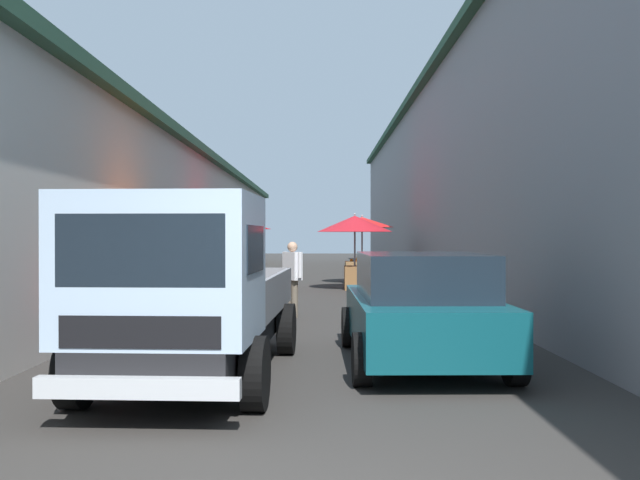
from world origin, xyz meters
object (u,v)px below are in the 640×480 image
fruit_stall_near_right (188,225)px  delivery_truck (183,296)px  fruit_stall_mid_lane (229,234)px  fruit_stall_far_right (355,230)px  vendor_by_crates (94,296)px  fruit_stall_far_left (361,234)px  vendor_in_shade (292,274)px  hatchback_car (420,308)px

fruit_stall_near_right → delivery_truck: (-5.48, -1.02, -0.84)m
fruit_stall_mid_lane → delivery_truck: size_ratio=0.50×
fruit_stall_far_right → vendor_by_crates: 12.34m
fruit_stall_far_left → vendor_in_shade: 9.77m
fruit_stall_far_right → delivery_truck: 13.80m
fruit_stall_mid_lane → fruit_stall_far_left: bearing=-51.7°
hatchback_car → delivery_truck: bearing=120.6°
fruit_stall_near_right → fruit_stall_mid_lane: (7.44, 0.24, -0.14)m
fruit_stall_far_left → vendor_in_shade: bearing=168.2°
fruit_stall_far_right → fruit_stall_mid_lane: bearing=99.3°
vendor_in_shade → vendor_by_crates: bearing=152.0°
vendor_by_crates → vendor_in_shade: 5.32m
fruit_stall_mid_lane → vendor_by_crates: size_ratio=1.65×
hatchback_car → vendor_in_shade: (5.02, 1.88, 0.15)m
delivery_truck → fruit_stall_mid_lane: bearing=5.6°
fruit_stall_far_right → hatchback_car: size_ratio=0.60×
fruit_stall_mid_lane → hatchback_car: size_ratio=0.64×
vendor_in_shade → delivery_truck: bearing=172.4°
fruit_stall_mid_lane → vendor_by_crates: fruit_stall_mid_lane is taller
fruit_stall_mid_lane → vendor_by_crates: (-10.96, 0.34, -0.88)m
fruit_stall_far_left → fruit_stall_far_right: bearing=172.6°
delivery_truck → vendor_in_shade: delivery_truck is taller
fruit_stall_far_left → hatchback_car: (-14.55, 0.11, -0.98)m
fruit_stall_mid_lane → delivery_truck: fruit_stall_mid_lane is taller
delivery_truck → vendor_by_crates: delivery_truck is taller
fruit_stall_far_left → fruit_stall_mid_lane: fruit_stall_far_left is taller
fruit_stall_near_right → vendor_in_shade: size_ratio=1.68×
fruit_stall_far_right → hatchback_car: 11.96m
fruit_stall_far_left → hatchback_car: bearing=179.6°
fruit_stall_mid_lane → delivery_truck: 13.00m
fruit_stall_far_right → vendor_in_shade: bearing=166.6°
fruit_stall_far_right → vendor_by_crates: bearing=160.3°
fruit_stall_far_left → vendor_in_shade: (-9.53, 1.98, -0.83)m
fruit_stall_mid_lane → hatchback_car: (-11.28, -4.03, -1.00)m
vendor_by_crates → fruit_stall_far_left: bearing=-17.5°
delivery_truck → vendor_by_crates: size_ratio=3.29×
fruit_stall_mid_lane → hatchback_car: bearing=-160.3°
fruit_stall_near_right → fruit_stall_far_right: bearing=-23.8°
fruit_stall_near_right → delivery_truck: bearing=-169.5°
fruit_stall_near_right → vendor_in_shade: bearing=-58.4°
fruit_stall_far_right → delivery_truck: size_ratio=0.47×
fruit_stall_far_left → vendor_by_crates: 14.94m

